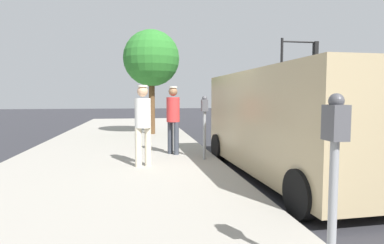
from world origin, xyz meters
TOP-DOWN VIEW (x-y plane):
  - ground_plane at (0.00, 0.00)m, footprint 80.00×80.00m
  - sidewalk_slab at (3.50, 0.00)m, footprint 5.00×32.00m
  - parking_meter_near at (1.35, -0.80)m, footprint 0.14×0.18m
  - parking_meter_far at (1.35, 4.39)m, footprint 0.14×0.18m
  - pedestrian_in_red at (2.01, -1.62)m, footprint 0.34×0.34m
  - pedestrian_in_white at (2.80, -0.26)m, footprint 0.35×0.34m
  - parked_van at (-0.15, 0.67)m, footprint 2.28×5.27m
  - traffic_light_corner at (-6.54, -12.07)m, footprint 2.48×0.42m
  - street_tree at (2.39, -6.39)m, footprint 2.23×2.23m

SIDE VIEW (x-z plane):
  - ground_plane at x=0.00m, z-range 0.00..0.00m
  - sidewalk_slab at x=3.50m, z-range 0.00..0.15m
  - pedestrian_in_white at x=2.80m, z-range 0.28..2.02m
  - parked_van at x=-0.15m, z-range 0.08..2.23m
  - pedestrian_in_red at x=2.01m, z-range 0.29..2.05m
  - parking_meter_near at x=1.35m, z-range 0.42..1.94m
  - parking_meter_far at x=1.35m, z-range 0.42..1.94m
  - street_tree at x=2.39m, z-range 1.08..5.23m
  - traffic_light_corner at x=-6.54m, z-range 0.92..6.12m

